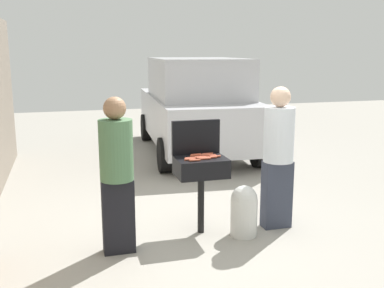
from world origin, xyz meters
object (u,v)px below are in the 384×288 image
hot_dog_1 (195,156)px  propane_tank (244,210)px  hot_dog_2 (195,160)px  hot_dog_4 (202,158)px  hot_dog_8 (208,154)px  hot_dog_0 (196,155)px  hot_dog_9 (212,157)px  person_left (117,170)px  hot_dog_11 (190,158)px  person_right (278,153)px  hot_dog_10 (200,157)px  hot_dog_3 (205,155)px  hot_dog_7 (215,156)px  hot_dog_5 (211,155)px  bbq_grill (201,170)px  parked_minivan (196,105)px  hot_dog_12 (190,159)px  hot_dog_6 (205,159)px

hot_dog_1 → propane_tank: (0.51, -0.31, -0.62)m
hot_dog_2 → propane_tank: (0.58, -0.09, -0.62)m
hot_dog_4 → hot_dog_8: 0.22m
hot_dog_0 → hot_dog_9: size_ratio=1.00×
hot_dog_9 → person_left: bearing=-169.0°
hot_dog_11 → propane_tank: (0.61, -0.20, -0.62)m
hot_dog_1 → hot_dog_9: (0.16, -0.13, 0.00)m
hot_dog_2 → person_right: 1.08m
hot_dog_8 → hot_dog_10: same height
hot_dog_0 → hot_dog_8: same height
hot_dog_3 → hot_dog_7: 0.14m
hot_dog_11 → hot_dog_10: bearing=8.8°
hot_dog_3 → hot_dog_10: 0.11m
hot_dog_7 → person_right: person_right is taller
hot_dog_9 → hot_dog_10: bearing=160.1°
hot_dog_5 → hot_dog_11: same height
hot_dog_2 → hot_dog_5: 0.31m
bbq_grill → person_left: person_left is taller
bbq_grill → hot_dog_9: 0.20m
hot_dog_11 → propane_tank: 0.89m
hot_dog_4 → parked_minivan: size_ratio=0.03×
bbq_grill → hot_dog_12: hot_dog_12 is taller
hot_dog_8 → hot_dog_0: bearing=-179.9°
hot_dog_6 → hot_dog_11: 0.18m
hot_dog_3 → hot_dog_6: 0.17m
hot_dog_4 → hot_dog_9: (0.12, -0.00, 0.00)m
hot_dog_9 → person_left: size_ratio=0.08×
hot_dog_1 → hot_dog_11: same height
hot_dog_2 → hot_dog_6: 0.15m
hot_dog_7 → hot_dog_10: bearing=176.2°
hot_dog_3 → person_right: bearing=-9.9°
bbq_grill → hot_dog_3: hot_dog_3 is taller
propane_tank → hot_dog_3: bearing=142.5°
bbq_grill → person_right: 0.98m
hot_dog_0 → person_right: person_right is taller
propane_tank → hot_dog_5: bearing=141.0°
hot_dog_9 → hot_dog_11: size_ratio=1.00×
hot_dog_8 → hot_dog_10: 0.19m
parked_minivan → hot_dog_11: bearing=76.7°
bbq_grill → person_right: size_ratio=0.53×
hot_dog_2 → person_left: bearing=-171.4°
hot_dog_1 → person_left: size_ratio=0.08×
parked_minivan → hot_dog_4: bearing=78.5°
hot_dog_5 → hot_dog_12: same height
hot_dog_3 → hot_dog_1: bearing=177.5°
hot_dog_6 → bbq_grill: bearing=103.3°
hot_dog_1 → hot_dog_5: same height
hot_dog_11 → person_right: size_ratio=0.07×
hot_dog_11 → parked_minivan: parked_minivan is taller
hot_dog_10 → propane_tank: size_ratio=0.21×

